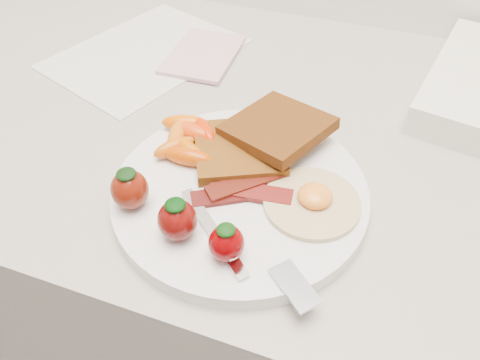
% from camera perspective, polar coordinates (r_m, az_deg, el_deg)
% --- Properties ---
extents(counter, '(2.00, 0.60, 0.90)m').
position_cam_1_polar(counter, '(0.95, 4.76, -15.36)').
color(counter, gray).
rests_on(counter, ground).
extents(plate, '(0.27, 0.27, 0.02)m').
position_cam_1_polar(plate, '(0.50, -0.00, -1.55)').
color(plate, white).
rests_on(plate, counter).
extents(toast_lower, '(0.13, 0.13, 0.01)m').
position_cam_1_polar(toast_lower, '(0.52, -0.10, 3.75)').
color(toast_lower, '#49200E').
rests_on(toast_lower, plate).
extents(toast_upper, '(0.13, 0.13, 0.02)m').
position_cam_1_polar(toast_upper, '(0.53, 4.59, 6.40)').
color(toast_upper, '#451D07').
rests_on(toast_upper, toast_lower).
extents(fried_egg, '(0.11, 0.11, 0.02)m').
position_cam_1_polar(fried_egg, '(0.48, 8.84, -2.51)').
color(fried_egg, beige).
rests_on(fried_egg, plate).
extents(bacon_strips, '(0.10, 0.09, 0.01)m').
position_cam_1_polar(bacon_strips, '(0.48, 0.40, -1.16)').
color(bacon_strips, black).
rests_on(bacon_strips, plate).
extents(baby_carrots, '(0.09, 0.09, 0.02)m').
position_cam_1_polar(baby_carrots, '(0.54, -6.48, 5.07)').
color(baby_carrots, '#D6400B').
rests_on(baby_carrots, plate).
extents(strawberries, '(0.15, 0.06, 0.05)m').
position_cam_1_polar(strawberries, '(0.44, -8.50, -4.00)').
color(strawberries, '#601306').
rests_on(strawberries, plate).
extents(fork, '(0.17, 0.10, 0.00)m').
position_cam_1_polar(fork, '(0.43, 1.00, -9.05)').
color(fork, silver).
rests_on(fork, plate).
extents(paper_sheet, '(0.28, 0.32, 0.00)m').
position_cam_1_polar(paper_sheet, '(0.76, -11.46, 14.92)').
color(paper_sheet, silver).
rests_on(paper_sheet, counter).
extents(notepad, '(0.10, 0.14, 0.01)m').
position_cam_1_polar(notepad, '(0.74, -4.51, 15.03)').
color(notepad, '#D1A0AE').
rests_on(notepad, paper_sheet).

